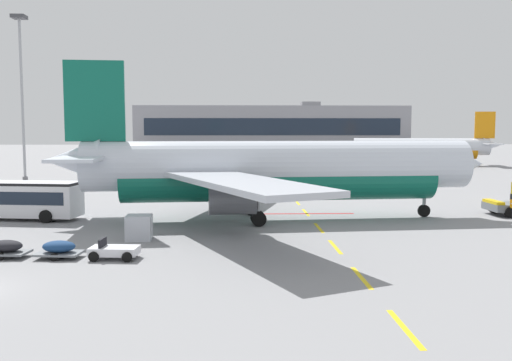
{
  "coord_description": "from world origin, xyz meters",
  "views": [
    {
      "loc": [
        11.96,
        -23.9,
        7.08
      ],
      "look_at": [
        13.79,
        24.18,
        2.63
      ],
      "focal_mm": 38.7,
      "sensor_mm": 36.0,
      "label": 1
    }
  ],
  "objects_px": {
    "apron_shuttle_bus": "(5,197)",
    "airliner_foreground": "(272,170)",
    "baggage_train": "(60,249)",
    "apron_light_mast_near": "(21,77)",
    "uld_cargo_container": "(139,228)",
    "airliner_mid_left": "(423,148)"
  },
  "relations": [
    {
      "from": "apron_light_mast_near",
      "to": "uld_cargo_container",
      "type": "bearing_deg",
      "value": -61.39
    },
    {
      "from": "apron_shuttle_bus",
      "to": "airliner_foreground",
      "type": "bearing_deg",
      "value": -2.82
    },
    {
      "from": "apron_light_mast_near",
      "to": "airliner_mid_left",
      "type": "bearing_deg",
      "value": 24.66
    },
    {
      "from": "apron_shuttle_bus",
      "to": "apron_light_mast_near",
      "type": "relative_size",
      "value": 0.55
    },
    {
      "from": "airliner_mid_left",
      "to": "uld_cargo_container",
      "type": "xyz_separation_m",
      "value": [
        -43.46,
        -72.65,
        -2.63
      ]
    },
    {
      "from": "airliner_foreground",
      "to": "baggage_train",
      "type": "relative_size",
      "value": 4.0
    },
    {
      "from": "airliner_mid_left",
      "to": "apron_shuttle_bus",
      "type": "distance_m",
      "value": 84.7
    },
    {
      "from": "airliner_foreground",
      "to": "airliner_mid_left",
      "type": "relative_size",
      "value": 1.15
    },
    {
      "from": "baggage_train",
      "to": "uld_cargo_container",
      "type": "bearing_deg",
      "value": 54.98
    },
    {
      "from": "baggage_train",
      "to": "apron_shuttle_bus",
      "type": "bearing_deg",
      "value": 121.99
    },
    {
      "from": "airliner_foreground",
      "to": "apron_light_mast_near",
      "type": "xyz_separation_m",
      "value": [
        -32.09,
        34.51,
        10.24
      ]
    },
    {
      "from": "airliner_mid_left",
      "to": "uld_cargo_container",
      "type": "bearing_deg",
      "value": -120.89
    },
    {
      "from": "airliner_mid_left",
      "to": "baggage_train",
      "type": "distance_m",
      "value": 90.78
    },
    {
      "from": "baggage_train",
      "to": "uld_cargo_container",
      "type": "height_order",
      "value": "uld_cargo_container"
    },
    {
      "from": "apron_shuttle_bus",
      "to": "apron_light_mast_near",
      "type": "bearing_deg",
      "value": 108.11
    },
    {
      "from": "uld_cargo_container",
      "to": "apron_light_mast_near",
      "type": "bearing_deg",
      "value": 118.61
    },
    {
      "from": "uld_cargo_container",
      "to": "apron_shuttle_bus",
      "type": "bearing_deg",
      "value": 144.2
    },
    {
      "from": "airliner_mid_left",
      "to": "baggage_train",
      "type": "xyz_separation_m",
      "value": [
        -46.96,
        -77.64,
        -2.9
      ]
    },
    {
      "from": "airliner_foreground",
      "to": "apron_light_mast_near",
      "type": "bearing_deg",
      "value": 132.92
    },
    {
      "from": "baggage_train",
      "to": "uld_cargo_container",
      "type": "distance_m",
      "value": 6.1
    },
    {
      "from": "airliner_foreground",
      "to": "apron_shuttle_bus",
      "type": "xyz_separation_m",
      "value": [
        -21.15,
        1.04,
        -2.2
      ]
    },
    {
      "from": "apron_shuttle_bus",
      "to": "apron_light_mast_near",
      "type": "xyz_separation_m",
      "value": [
        -10.95,
        33.47,
        12.44
      ]
    }
  ]
}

